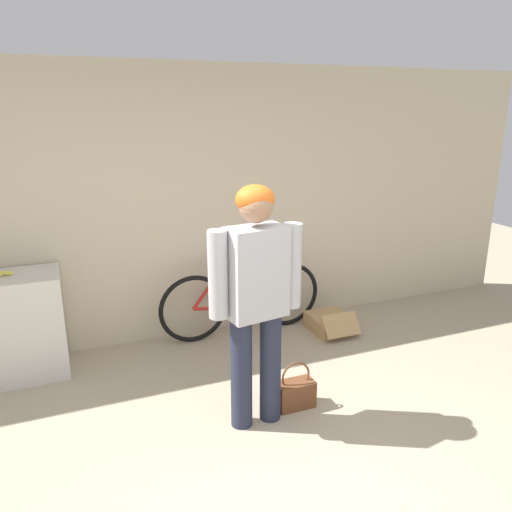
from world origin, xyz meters
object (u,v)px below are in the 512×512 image
at_px(person, 256,289).
at_px(handbag, 295,393).
at_px(bicycle, 242,299).
at_px(cardboard_box, 330,323).

distance_m(person, handbag, 0.97).
xyz_separation_m(bicycle, handbag, (-0.08, -1.38, -0.24)).
relative_size(handbag, cardboard_box, 0.73).
bearing_deg(cardboard_box, handbag, -130.47).
bearing_deg(person, cardboard_box, 32.80).
relative_size(person, bicycle, 1.02).
height_order(bicycle, handbag, bicycle).
relative_size(person, cardboard_box, 3.36).
bearing_deg(bicycle, handbag, -94.00).
distance_m(person, cardboard_box, 1.96).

